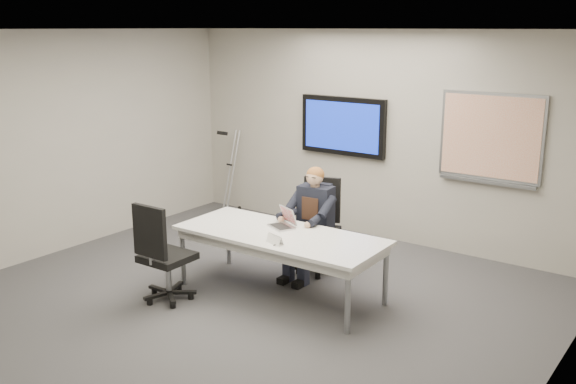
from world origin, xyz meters
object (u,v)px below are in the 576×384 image
Objects in this scene: office_chair_far at (318,243)px; seated_person at (307,234)px; conference_table at (280,240)px; office_chair_near at (165,271)px; laptop at (284,222)px.

office_chair_far is 0.86× the size of seated_person.
conference_table is 2.10× the size of office_chair_near.
laptop is (-0.04, -0.62, 0.41)m from office_chair_far.
seated_person is at bearing -120.72° from office_chair_near.
office_chair_far is 0.30m from seated_person.
office_chair_far is at bearing -116.57° from office_chair_near.
office_chair_far is 1.01× the size of office_chair_near.
office_chair_near is 0.85× the size of seated_person.
seated_person is (-0.05, 0.59, -0.10)m from conference_table.
office_chair_near is (-0.88, -0.85, -0.28)m from conference_table.
office_chair_near is (-0.81, -1.69, -0.00)m from office_chair_far.
office_chair_far is at bearing 110.83° from laptop.
office_chair_near is at bearing -125.42° from seated_person.
seated_person is at bearing 93.83° from conference_table.
laptop is at bearing -112.62° from office_chair_far.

